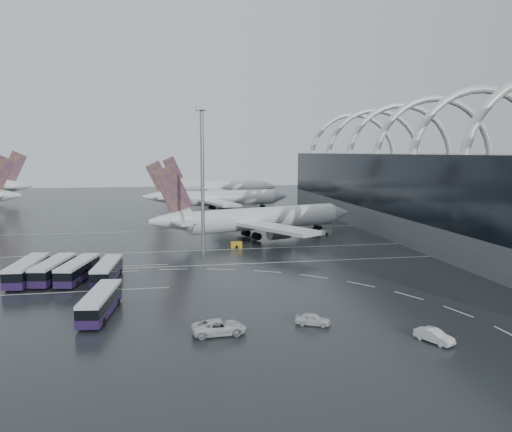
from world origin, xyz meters
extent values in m
plane|color=black|center=(0.00, 0.00, 0.00)|extent=(420.00, 420.00, 0.00)
cube|color=#545759|center=(62.00, 20.00, 3.00)|extent=(42.00, 160.00, 6.00)
cube|color=black|center=(62.00, 20.00, 13.00)|extent=(42.00, 160.00, 14.00)
torus|color=silver|center=(58.00, 9.00, 18.00)|extent=(33.80, 1.80, 33.80)
torus|color=silver|center=(58.00, 28.00, 18.00)|extent=(33.80, 1.80, 33.80)
torus|color=silver|center=(58.00, 47.00, 18.00)|extent=(33.80, 1.80, 33.80)
torus|color=silver|center=(58.00, 66.00, 18.00)|extent=(33.80, 1.80, 33.80)
torus|color=silver|center=(58.00, 85.00, 18.00)|extent=(33.80, 1.80, 33.80)
cube|color=silver|center=(0.00, -2.00, 0.01)|extent=(120.00, 0.25, 0.01)
cube|color=silver|center=(0.00, 12.00, 0.01)|extent=(120.00, 0.25, 0.01)
cube|color=silver|center=(0.00, 40.00, 0.01)|extent=(120.00, 0.25, 0.01)
cube|color=silver|center=(-24.00, -16.00, 0.01)|extent=(28.00, 0.25, 0.01)
cube|color=silver|center=(-24.00, 0.00, 0.01)|extent=(28.00, 0.25, 0.01)
cylinder|color=white|center=(13.04, 25.35, 4.70)|extent=(38.24, 16.93, 5.34)
cone|color=white|center=(33.97, 32.13, 4.70)|extent=(6.90, 6.79, 5.34)
cone|color=white|center=(-9.64, 18.01, 5.62)|extent=(10.41, 7.92, 5.34)
cube|color=#371868|center=(-8.76, 18.29, 12.44)|extent=(8.61, 3.26, 11.32)
cube|color=white|center=(-7.88, 18.58, 5.62)|extent=(9.05, 17.05, 0.46)
cube|color=white|center=(13.09, 13.26, 4.15)|extent=(17.08, 23.17, 0.74)
cube|color=white|center=(5.99, 35.17, 4.15)|extent=(8.80, 23.57, 0.74)
cylinder|color=gray|center=(14.72, 17.18, 2.49)|extent=(5.78, 4.54, 3.13)
cylinder|color=gray|center=(9.61, 32.95, 2.49)|extent=(5.78, 4.54, 3.13)
cube|color=black|center=(9.54, 24.22, 1.01)|extent=(12.33, 9.01, 2.03)
cylinder|color=white|center=(9.09, 81.68, 4.59)|extent=(36.63, 8.31, 5.22)
cone|color=white|center=(29.88, 83.46, 4.59)|extent=(5.83, 5.67, 5.22)
cone|color=white|center=(-13.48, 79.74, 5.49)|extent=(9.42, 5.97, 5.22)
cube|color=#371868|center=(-12.59, 79.82, 12.16)|extent=(8.69, 1.28, 11.07)
cube|color=white|center=(-11.69, 79.90, 5.49)|extent=(5.42, 16.50, 0.45)
cube|color=white|center=(6.47, 70.16, 4.05)|extent=(12.58, 23.38, 0.72)
cube|color=white|center=(4.54, 92.59, 4.05)|extent=(9.04, 23.12, 0.72)
cylinder|color=gray|center=(8.89, 73.53, 2.43)|extent=(5.20, 3.47, 3.06)
cylinder|color=gray|center=(7.51, 89.68, 2.43)|extent=(5.20, 3.47, 3.06)
cube|color=black|center=(5.51, 81.37, 0.99)|extent=(11.26, 6.67, 1.98)
cylinder|color=white|center=(15.01, 133.27, 4.84)|extent=(37.32, 9.64, 5.51)
cone|color=white|center=(36.19, 130.87, 4.84)|extent=(6.28, 6.12, 5.51)
cone|color=white|center=(-8.05, 135.89, 5.79)|extent=(10.06, 6.55, 5.51)
cube|color=#371868|center=(-7.11, 135.79, 12.82)|extent=(9.16, 1.60, 11.68)
cube|color=white|center=(-6.16, 135.68, 5.79)|extent=(6.18, 17.47, 0.47)
cube|color=white|center=(9.90, 121.90, 4.27)|extent=(8.90, 24.28, 0.76)
cube|color=white|center=(12.58, 145.50, 4.27)|extent=(13.83, 24.63, 0.76)
cylinder|color=gray|center=(13.11, 124.89, 2.56)|extent=(5.56, 3.80, 3.23)
cylinder|color=gray|center=(15.04, 141.87, 2.56)|extent=(5.56, 3.80, 3.23)
cube|color=black|center=(11.24, 133.70, 1.04)|extent=(12.01, 7.33, 2.09)
cone|color=white|center=(-62.98, 85.28, 6.16)|extent=(10.38, 6.36, 5.86)
cube|color=#371868|center=(-63.99, 85.23, 13.63)|extent=(9.75, 1.10, 12.42)
cone|color=white|center=(-70.55, 128.65, 6.57)|extent=(11.86, 8.43, 6.24)
cube|color=#371868|center=(-71.60, 128.42, 14.53)|extent=(10.26, 2.88, 13.23)
cube|color=white|center=(-72.65, 128.18, 6.57)|extent=(8.94, 19.96, 0.54)
cube|color=#271541|center=(-32.14, -8.38, 0.94)|extent=(4.03, 13.72, 1.15)
cube|color=black|center=(-32.14, -8.38, 2.19)|extent=(4.07, 13.46, 1.35)
cube|color=silver|center=(-32.14, -8.38, 3.10)|extent=(4.03, 13.72, 0.47)
cylinder|color=black|center=(-31.02, -12.81, 0.52)|extent=(0.44, 1.07, 1.04)
cylinder|color=black|center=(-33.91, -12.59, 0.52)|extent=(0.44, 1.07, 1.04)
cylinder|color=black|center=(-30.37, -4.17, 0.52)|extent=(0.44, 1.07, 1.04)
cylinder|color=black|center=(-33.26, -3.95, 0.52)|extent=(0.44, 1.07, 1.04)
cube|color=#271541|center=(-28.30, -8.15, 0.89)|extent=(5.03, 13.22, 1.09)
cube|color=black|center=(-28.30, -8.15, 2.09)|extent=(5.04, 12.97, 1.29)
cube|color=silver|center=(-28.30, -8.15, 2.96)|extent=(5.03, 13.22, 0.45)
cylinder|color=black|center=(-27.64, -12.46, 0.50)|extent=(0.51, 1.04, 0.99)
cylinder|color=black|center=(-30.36, -11.99, 0.50)|extent=(0.51, 1.04, 0.99)
cylinder|color=black|center=(-26.23, -4.31, 0.50)|extent=(0.51, 1.04, 0.99)
cylinder|color=black|center=(-28.96, -3.84, 0.50)|extent=(0.51, 1.04, 0.99)
cube|color=#271541|center=(-24.34, -9.01, 0.88)|extent=(5.30, 13.07, 1.08)
cube|color=black|center=(-24.34, -9.01, 2.06)|extent=(5.31, 12.83, 1.28)
cube|color=silver|center=(-24.34, -9.01, 2.92)|extent=(5.30, 13.07, 0.44)
cylinder|color=black|center=(-23.80, -13.28, 0.49)|extent=(0.53, 1.03, 0.98)
cylinder|color=black|center=(-26.48, -12.74, 0.49)|extent=(0.53, 1.03, 0.98)
cylinder|color=black|center=(-22.20, -5.28, 0.49)|extent=(0.53, 1.03, 0.98)
cylinder|color=black|center=(-24.87, -4.74, 0.49)|extent=(0.53, 1.03, 0.98)
cube|color=#271541|center=(-19.66, -10.40, 0.87)|extent=(3.80, 12.75, 1.06)
cube|color=black|center=(-19.66, -10.40, 2.03)|extent=(3.84, 12.51, 1.26)
cube|color=silver|center=(-19.66, -10.40, 2.88)|extent=(3.80, 12.75, 0.44)
cylinder|color=black|center=(-18.64, -14.52, 0.48)|extent=(0.41, 0.99, 0.97)
cylinder|color=black|center=(-21.32, -14.30, 0.48)|extent=(0.41, 0.99, 0.97)
cylinder|color=black|center=(-17.99, -6.50, 0.48)|extent=(0.41, 0.99, 0.97)
cylinder|color=black|center=(-20.68, -6.28, 0.48)|extent=(0.41, 0.99, 0.97)
cube|color=#271541|center=(-18.58, -27.66, 0.86)|extent=(4.26, 12.71, 1.05)
cube|color=black|center=(-18.58, -27.66, 2.01)|extent=(4.29, 12.47, 1.25)
cube|color=silver|center=(-18.58, -27.66, 2.85)|extent=(4.26, 12.71, 0.43)
cylinder|color=black|center=(-17.74, -31.78, 0.48)|extent=(0.45, 0.99, 0.96)
cylinder|color=black|center=(-20.39, -31.46, 0.48)|extent=(0.45, 0.99, 0.96)
cylinder|color=black|center=(-16.77, -23.86, 0.48)|extent=(0.45, 0.99, 0.96)
cylinder|color=black|center=(-19.42, -23.54, 0.48)|extent=(0.45, 0.99, 0.96)
imported|color=silver|center=(-4.50, -36.96, 0.85)|extent=(6.35, 3.30, 1.71)
imported|color=silver|center=(6.82, -35.87, 0.71)|extent=(4.47, 3.24, 1.41)
imported|color=silver|center=(18.23, -43.42, 0.72)|extent=(3.33, 4.58, 1.44)
cylinder|color=gray|center=(-3.03, 7.50, 14.33)|extent=(0.72, 0.72, 28.66)
cube|color=gray|center=(-3.03, 7.50, 28.96)|extent=(2.25, 2.25, 0.82)
cube|color=silver|center=(-3.03, 7.50, 28.66)|extent=(2.05, 2.05, 0.41)
cube|color=gold|center=(4.49, 13.68, 0.65)|extent=(2.39, 1.41, 1.30)
cube|color=slate|center=(28.84, 26.61, 0.68)|extent=(2.49, 1.47, 1.36)
cube|color=gold|center=(17.14, 30.68, 0.54)|extent=(1.98, 1.17, 1.08)
camera|label=1|loc=(-9.98, -91.14, 20.54)|focal=35.00mm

